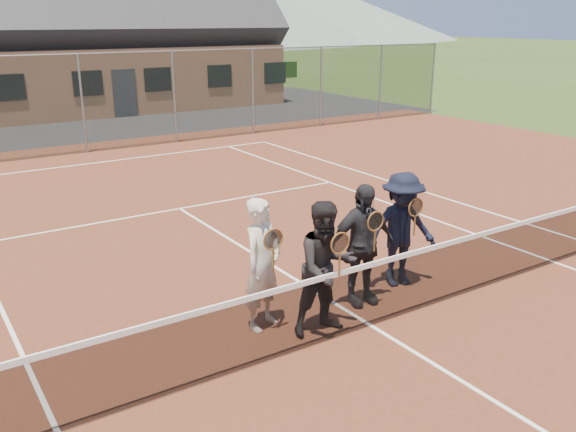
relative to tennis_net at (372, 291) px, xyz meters
name	(u,v)px	position (x,y,z in m)	size (l,w,h in m)	color
ground	(41,124)	(0.00, 20.00, -0.54)	(220.00, 220.00, 0.00)	#2C4217
court_surface	(371,327)	(0.00, 0.00, -0.53)	(30.00, 30.00, 0.02)	#562819
hill_east	(261,1)	(55.00, 95.00, 6.46)	(90.00, 90.00, 14.00)	slate
court_markings	(371,326)	(0.00, 0.00, -0.51)	(11.03, 23.83, 0.01)	white
tennis_net	(372,291)	(0.00, 0.00, 0.00)	(11.68, 0.08, 1.10)	slate
perimeter_fence	(82,104)	(0.00, 13.50, 0.99)	(30.07, 0.07, 3.02)	slate
clubhouse	(101,19)	(4.00, 24.00, 3.45)	(15.60, 8.20, 7.70)	#9E6B4C
player_a	(263,264)	(-1.21, 0.81, 0.38)	(0.77, 0.66, 1.80)	silver
player_b	(326,268)	(-0.59, 0.24, 0.38)	(0.95, 0.78, 1.80)	black
player_c	(362,245)	(0.34, 0.66, 0.38)	(1.10, 0.57, 1.80)	#232328
player_d	(401,230)	(1.27, 0.83, 0.38)	(1.29, 0.94, 1.80)	black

